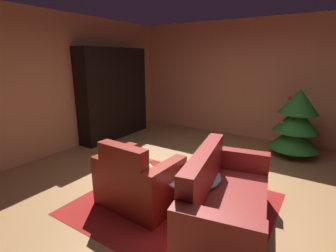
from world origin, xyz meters
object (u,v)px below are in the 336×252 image
armchair_red (138,183)px  book_stack_on_table (192,172)px  decorated_tree (296,122)px  bottle_on_table (205,165)px  coffee_table (191,178)px  couch_red (224,203)px  bookshelf_unit (117,95)px

armchair_red → book_stack_on_table: bearing=25.9°
book_stack_on_table → decorated_tree: size_ratio=0.17×
armchair_red → decorated_tree: size_ratio=0.77×
book_stack_on_table → bottle_on_table: 0.22m
armchair_red → coffee_table: bearing=29.1°
coffee_table → book_stack_on_table: bearing=-51.8°
armchair_red → couch_red: size_ratio=0.56×
bookshelf_unit → couch_red: size_ratio=1.14×
bookshelf_unit → armchair_red: size_ratio=2.06×
bookshelf_unit → bottle_on_table: (3.07, -1.62, -0.48)m
couch_red → decorated_tree: 2.88m
decorated_tree → bookshelf_unit: bearing=-167.1°
armchair_red → bottle_on_table: size_ratio=4.18×
armchair_red → couch_red: (1.12, 0.16, -0.01)m
armchair_red → couch_red: same height
bookshelf_unit → bottle_on_table: size_ratio=8.63×
bookshelf_unit → armchair_red: bookshelf_unit is taller
armchair_red → bottle_on_table: 0.91m
couch_red → bottle_on_table: 0.58m
book_stack_on_table → bookshelf_unit: bearing=148.5°
bookshelf_unit → armchair_red: bearing=-42.1°
bottle_on_table → bookshelf_unit: bearing=152.2°
bookshelf_unit → decorated_tree: bookshelf_unit is taller
book_stack_on_table → armchair_red: bearing=-154.1°
coffee_table → book_stack_on_table: book_stack_on_table is taller
armchair_red → coffee_table: size_ratio=1.36×
coffee_table → book_stack_on_table: 0.11m
bottle_on_table → couch_red: bearing=-40.6°
bookshelf_unit → book_stack_on_table: (2.98, -1.82, -0.51)m
coffee_table → bottle_on_table: (0.12, 0.17, 0.14)m
couch_red → decorated_tree: (0.36, 2.84, 0.38)m
couch_red → bookshelf_unit: bearing=150.5°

